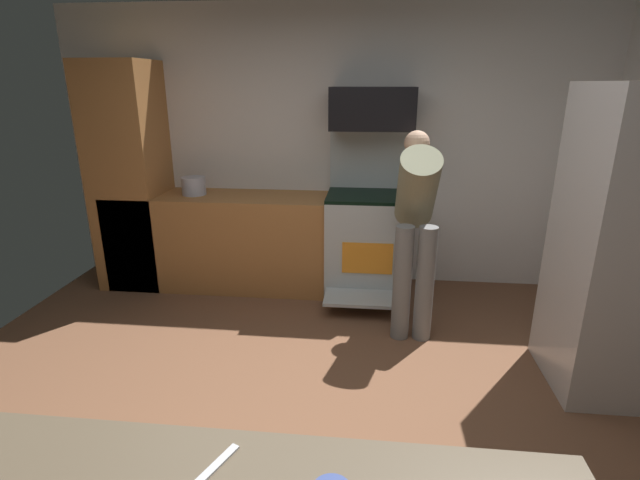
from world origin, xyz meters
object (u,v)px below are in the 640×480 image
Objects in this scene: stock_pot at (194,186)px; microwave at (372,109)px; oven_range at (368,240)px; person_cook at (416,219)px.

microwave is at bearing 2.78° from stock_pot.
stock_pot is at bearing -177.22° from microwave.
microwave is (0.00, 0.09, 1.18)m from oven_range.
microwave is 3.33× the size of stock_pot.
oven_range is 1.71m from stock_pot.
person_cook is at bearing -19.97° from stock_pot.
person_cook is at bearing -63.57° from oven_range.
person_cook is (0.35, -0.81, -0.76)m from microwave.
oven_range reaches higher than stock_pot.
oven_range is 2.04× the size of microwave.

